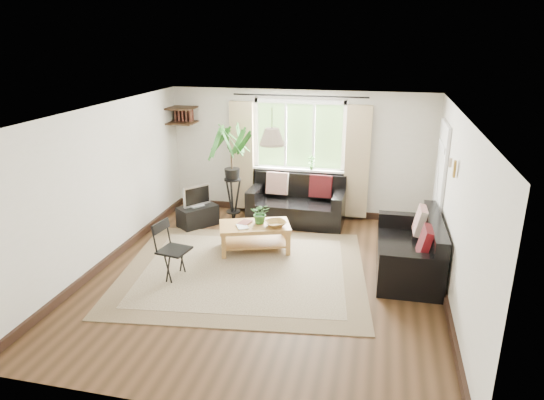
% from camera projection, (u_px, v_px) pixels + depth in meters
% --- Properties ---
extents(floor, '(5.50, 5.50, 0.00)m').
position_uv_depth(floor, '(266.00, 276.00, 7.09)').
color(floor, '#322010').
rests_on(floor, ground).
extents(ceiling, '(5.50, 5.50, 0.00)m').
position_uv_depth(ceiling, '(265.00, 112.00, 6.31)').
color(ceiling, white).
rests_on(ceiling, floor).
extents(wall_back, '(5.00, 0.02, 2.40)m').
position_uv_depth(wall_back, '(299.00, 154.00, 9.23)').
color(wall_back, beige).
rests_on(wall_back, floor).
extents(wall_front, '(5.00, 0.02, 2.40)m').
position_uv_depth(wall_front, '(190.00, 299.00, 4.16)').
color(wall_front, beige).
rests_on(wall_front, floor).
extents(wall_left, '(0.02, 5.50, 2.40)m').
position_uv_depth(wall_left, '(103.00, 187.00, 7.23)').
color(wall_left, beige).
rests_on(wall_left, floor).
extents(wall_right, '(0.02, 5.50, 2.40)m').
position_uv_depth(wall_right, '(456.00, 213.00, 6.17)').
color(wall_right, beige).
rests_on(wall_right, floor).
extents(rug, '(3.93, 3.49, 0.02)m').
position_uv_depth(rug, '(244.00, 270.00, 7.25)').
color(rug, '#BBB491').
rests_on(rug, floor).
extents(window, '(2.50, 0.16, 2.16)m').
position_uv_depth(window, '(299.00, 136.00, 9.08)').
color(window, white).
rests_on(window, wall_back).
extents(door, '(0.06, 0.96, 2.06)m').
position_uv_depth(door, '(439.00, 189.00, 7.81)').
color(door, silver).
rests_on(door, wall_right).
extents(corner_shelf, '(0.50, 0.50, 0.34)m').
position_uv_depth(corner_shelf, '(182.00, 115.00, 9.26)').
color(corner_shelf, black).
rests_on(corner_shelf, wall_back).
extents(pendant_lamp, '(0.36, 0.36, 0.54)m').
position_uv_depth(pendant_lamp, '(272.00, 133.00, 6.79)').
color(pendant_lamp, beige).
rests_on(pendant_lamp, ceiling).
extents(wall_sconce, '(0.12, 0.12, 0.28)m').
position_uv_depth(wall_sconce, '(452.00, 166.00, 6.29)').
color(wall_sconce, beige).
rests_on(wall_sconce, wall_right).
extents(sofa_back, '(1.77, 0.91, 0.83)m').
position_uv_depth(sofa_back, '(297.00, 201.00, 9.02)').
color(sofa_back, black).
rests_on(sofa_back, floor).
extents(sofa_right, '(1.76, 0.91, 0.82)m').
position_uv_depth(sofa_right, '(408.00, 247.00, 7.10)').
color(sofa_right, black).
rests_on(sofa_right, floor).
extents(coffee_table, '(1.26, 0.95, 0.46)m').
position_uv_depth(coffee_table, '(255.00, 238.00, 7.86)').
color(coffee_table, brown).
rests_on(coffee_table, floor).
extents(table_plant, '(0.35, 0.31, 0.34)m').
position_uv_depth(table_plant, '(261.00, 213.00, 7.79)').
color(table_plant, '#2F6729').
rests_on(table_plant, coffee_table).
extents(bowl, '(0.47, 0.47, 0.08)m').
position_uv_depth(bowl, '(275.00, 224.00, 7.72)').
color(bowl, olive).
rests_on(bowl, coffee_table).
extents(book_a, '(0.26, 0.28, 0.02)m').
position_uv_depth(book_a, '(237.00, 227.00, 7.66)').
color(book_a, white).
rests_on(book_a, coffee_table).
extents(book_b, '(0.23, 0.27, 0.02)m').
position_uv_depth(book_b, '(240.00, 222.00, 7.88)').
color(book_b, brown).
rests_on(book_b, coffee_table).
extents(tv_stand, '(0.74, 0.79, 0.38)m').
position_uv_depth(tv_stand, '(198.00, 216.00, 8.92)').
color(tv_stand, black).
rests_on(tv_stand, floor).
extents(tv, '(0.47, 0.53, 0.41)m').
position_uv_depth(tv, '(197.00, 196.00, 8.79)').
color(tv, '#A5A5AA').
rests_on(tv, tv_stand).
extents(palm_stand, '(0.73, 0.73, 1.83)m').
position_uv_depth(palm_stand, '(232.00, 175.00, 8.86)').
color(palm_stand, black).
rests_on(palm_stand, floor).
extents(folding_chair, '(0.50, 0.50, 0.85)m').
position_uv_depth(folding_chair, '(174.00, 251.00, 6.91)').
color(folding_chair, black).
rests_on(folding_chair, floor).
extents(sill_plant, '(0.14, 0.10, 0.27)m').
position_uv_depth(sill_plant, '(311.00, 163.00, 9.11)').
color(sill_plant, '#2D6023').
rests_on(sill_plant, window).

